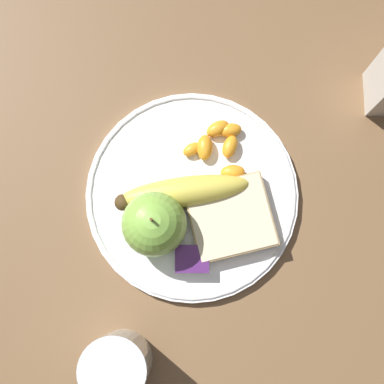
{
  "coord_description": "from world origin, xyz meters",
  "views": [
    {
      "loc": [
        0.0,
        -0.12,
        0.71
      ],
      "look_at": [
        0.0,
        0.0,
        0.03
      ],
      "focal_mm": 50.0,
      "sensor_mm": 36.0,
      "label": 1
    }
  ],
  "objects_px": {
    "juice_glass": "(117,365)",
    "jam_packet": "(195,259)",
    "banana": "(182,195)",
    "fork": "(200,185)",
    "plate": "(192,195)",
    "apple": "(154,224)",
    "bread_slice": "(230,218)"
  },
  "relations": [
    {
      "from": "juice_glass",
      "to": "jam_packet",
      "type": "xyz_separation_m",
      "value": [
        0.09,
        0.13,
        -0.02
      ]
    },
    {
      "from": "banana",
      "to": "fork",
      "type": "height_order",
      "value": "banana"
    },
    {
      "from": "plate",
      "to": "apple",
      "type": "relative_size",
      "value": 3.12
    },
    {
      "from": "juice_glass",
      "to": "banana",
      "type": "distance_m",
      "value": 0.22
    },
    {
      "from": "juice_glass",
      "to": "fork",
      "type": "bearing_deg",
      "value": 66.25
    },
    {
      "from": "apple",
      "to": "banana",
      "type": "height_order",
      "value": "apple"
    },
    {
      "from": "bread_slice",
      "to": "jam_packet",
      "type": "bearing_deg",
      "value": -129.99
    },
    {
      "from": "bread_slice",
      "to": "jam_packet",
      "type": "xyz_separation_m",
      "value": [
        -0.04,
        -0.05,
        -0.0
      ]
    },
    {
      "from": "plate",
      "to": "banana",
      "type": "relative_size",
      "value": 1.6
    },
    {
      "from": "apple",
      "to": "bread_slice",
      "type": "distance_m",
      "value": 0.1
    },
    {
      "from": "fork",
      "to": "jam_packet",
      "type": "relative_size",
      "value": 3.06
    },
    {
      "from": "plate",
      "to": "bread_slice",
      "type": "distance_m",
      "value": 0.06
    },
    {
      "from": "bread_slice",
      "to": "fork",
      "type": "bearing_deg",
      "value": 131.32
    },
    {
      "from": "juice_glass",
      "to": "banana",
      "type": "bearing_deg",
      "value": 70.25
    },
    {
      "from": "plate",
      "to": "juice_glass",
      "type": "xyz_separation_m",
      "value": [
        -0.09,
        -0.21,
        0.04
      ]
    },
    {
      "from": "apple",
      "to": "plate",
      "type": "bearing_deg",
      "value": 43.26
    },
    {
      "from": "apple",
      "to": "fork",
      "type": "xyz_separation_m",
      "value": [
        0.06,
        0.06,
        -0.04
      ]
    },
    {
      "from": "juice_glass",
      "to": "bread_slice",
      "type": "height_order",
      "value": "juice_glass"
    },
    {
      "from": "apple",
      "to": "jam_packet",
      "type": "bearing_deg",
      "value": -38.97
    },
    {
      "from": "bread_slice",
      "to": "jam_packet",
      "type": "height_order",
      "value": "same"
    },
    {
      "from": "bread_slice",
      "to": "fork",
      "type": "xyz_separation_m",
      "value": [
        -0.04,
        0.04,
        -0.01
      ]
    },
    {
      "from": "fork",
      "to": "banana",
      "type": "bearing_deg",
      "value": -103.75
    },
    {
      "from": "plate",
      "to": "banana",
      "type": "height_order",
      "value": "banana"
    },
    {
      "from": "banana",
      "to": "bread_slice",
      "type": "xyz_separation_m",
      "value": [
        0.06,
        -0.03,
        -0.01
      ]
    },
    {
      "from": "juice_glass",
      "to": "jam_packet",
      "type": "height_order",
      "value": "juice_glass"
    },
    {
      "from": "plate",
      "to": "bread_slice",
      "type": "height_order",
      "value": "bread_slice"
    },
    {
      "from": "juice_glass",
      "to": "plate",
      "type": "bearing_deg",
      "value": 67.39
    },
    {
      "from": "apple",
      "to": "jam_packet",
      "type": "xyz_separation_m",
      "value": [
        0.05,
        -0.04,
        -0.03
      ]
    },
    {
      "from": "apple",
      "to": "fork",
      "type": "relative_size",
      "value": 0.69
    },
    {
      "from": "banana",
      "to": "bread_slice",
      "type": "bearing_deg",
      "value": -24.63
    },
    {
      "from": "apple",
      "to": "bread_slice",
      "type": "xyz_separation_m",
      "value": [
        0.1,
        0.01,
        -0.03
      ]
    },
    {
      "from": "plate",
      "to": "juice_glass",
      "type": "height_order",
      "value": "juice_glass"
    }
  ]
}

